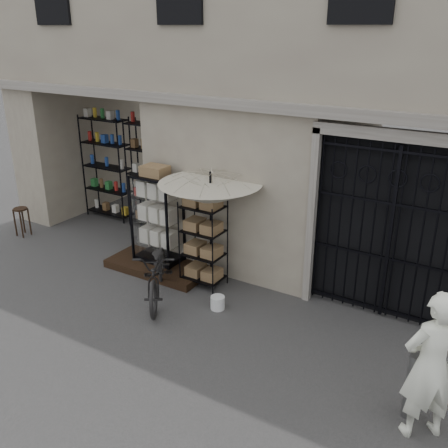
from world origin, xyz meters
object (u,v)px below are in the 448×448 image
Objects in this scene: bicycle at (160,297)px; shopkeeper at (418,432)px; white_bucket at (218,303)px; wooden_stool at (22,221)px; wire_rack at (203,245)px; market_umbrella at (210,188)px; steel_bollard at (412,386)px; display_cabinet at (157,223)px.

bicycle is 4.63m from shopkeeper.
wooden_stool is (-5.45, 0.41, 0.23)m from white_bucket.
bicycle is (-0.40, -0.81, -0.79)m from wire_rack.
market_umbrella is at bearing 27.34° from wire_rack.
white_bucket is 3.64m from shopkeeper.
wooden_stool is 8.84m from steel_bollard.
display_cabinet is 0.97× the size of bicycle.
display_cabinet is 1.52m from bicycle.
display_cabinet is at bearing 5.28° from wooden_stool.
bicycle is at bearing -118.87° from market_umbrella.
market_umbrella is at bearing -1.87° from display_cabinet.
bicycle is 1.02× the size of shopkeeper.
display_cabinet is 2.13m from white_bucket.
market_umbrella is 1.34× the size of bicycle.
market_umbrella is (0.10, 0.10, 1.06)m from wire_rack.
wire_rack is 1.84× the size of steel_bollard.
white_bucket is at bearing -21.91° from display_cabinet.
wooden_stool is 0.74× the size of steel_bollard.
wooden_stool is 9.06m from shopkeeper.
market_umbrella is 1.37× the size of shopkeeper.
display_cabinet reaches higher than shopkeeper.
market_umbrella is at bearing 28.97° from bicycle.
wire_rack is at bearing 2.25° from wooden_stool.
shopkeeper is (4.14, -1.71, -0.79)m from wire_rack.
display_cabinet is at bearing 157.60° from white_bucket.
wooden_stool is at bearing -176.67° from market_umbrella.
display_cabinet is 1.55m from market_umbrella.
wooden_stool is (-4.88, -0.28, -1.50)m from market_umbrella.
shopkeeper is at bearing -17.70° from white_bucket.
wire_rack is 4.55m from shopkeeper.
shopkeeper is (4.54, -0.90, 0.00)m from bicycle.
steel_bollard is (3.29, -0.90, 0.32)m from white_bucket.
shopkeeper is (4.04, -1.81, -1.85)m from market_umbrella.
display_cabinet is at bearing -58.15° from shopkeeper.
bicycle reaches higher than shopkeeper.
wire_rack reaches higher than steel_bollard.
white_bucket is 1.10m from bicycle.
white_bucket is at bearing -56.50° from shopkeeper.
white_bucket is 5.47m from wooden_stool.
steel_bollard reaches higher than white_bucket.
market_umbrella is 2.12m from bicycle.
shopkeeper is at bearing -9.68° from wooden_stool.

